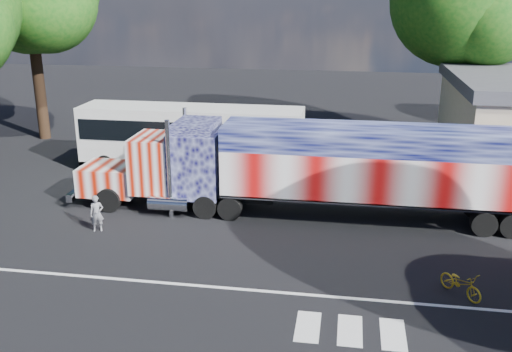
% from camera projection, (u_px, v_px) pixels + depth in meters
% --- Properties ---
extents(ground, '(100.00, 100.00, 0.00)m').
position_uv_depth(ground, '(243.00, 249.00, 21.34)').
color(ground, black).
extents(lane_markings, '(30.00, 2.67, 0.01)m').
position_uv_depth(lane_markings, '(275.00, 305.00, 17.54)').
color(lane_markings, silver).
rests_on(lane_markings, ground).
extents(semi_truck, '(19.84, 3.13, 4.23)m').
position_uv_depth(semi_truck, '(319.00, 167.00, 23.85)').
color(semi_truck, black).
rests_on(semi_truck, ground).
extents(coach_bus, '(11.76, 2.74, 3.42)m').
position_uv_depth(coach_bus, '(192.00, 138.00, 30.10)').
color(coach_bus, silver).
rests_on(coach_bus, ground).
extents(woman, '(0.63, 0.53, 1.48)m').
position_uv_depth(woman, '(97.00, 213.00, 22.72)').
color(woman, slate).
rests_on(woman, ground).
extents(bicycle, '(1.46, 1.59, 0.84)m').
position_uv_depth(bicycle, '(461.00, 283.00, 17.97)').
color(bicycle, gold).
rests_on(bicycle, ground).
extents(tree_ne_a, '(8.22, 7.83, 12.59)m').
position_uv_depth(tree_ne_a, '(460.00, 1.00, 33.22)').
color(tree_ne_a, black).
rests_on(tree_ne_a, ground).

